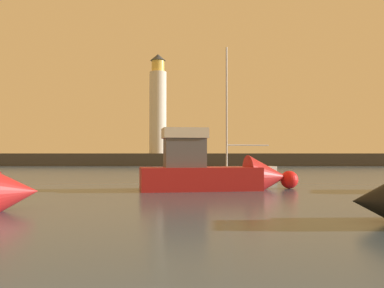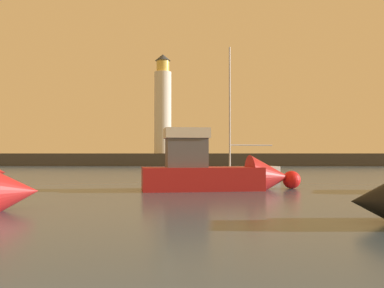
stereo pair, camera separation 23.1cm
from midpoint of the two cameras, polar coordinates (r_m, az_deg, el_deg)
ground_plane at (r=37.38m, az=-1.41°, el=-4.26°), size 220.00×220.00×0.00m
breakwater at (r=72.46m, az=-0.66°, el=-2.08°), size 93.63×6.13×2.06m
lighthouse at (r=73.15m, az=-4.51°, el=5.02°), size 2.88×2.88×16.91m
motorboat_4 at (r=22.56m, az=3.52°, el=-3.76°), size 8.14×3.63×3.73m
sailboat_moored at (r=31.49m, az=5.61°, el=-3.75°), size 6.33×3.26×9.71m
mooring_buoy at (r=23.88m, az=12.68°, el=-4.65°), size 0.97×0.97×0.97m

